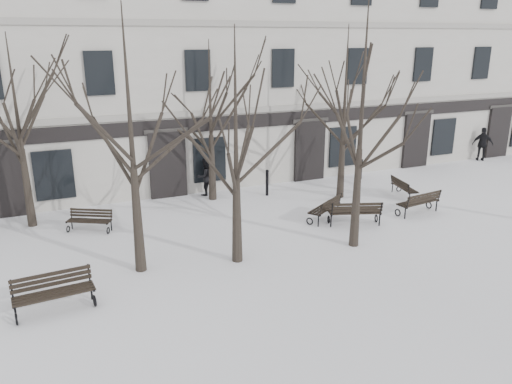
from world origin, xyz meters
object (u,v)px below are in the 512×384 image
tree_2 (363,98)px  bench_5 (403,187)px  tree_0 (129,112)px  bench_0 (54,291)px  bench_2 (419,202)px  bench_4 (326,207)px  tree_1 (236,121)px  bench_3 (90,220)px  bench_1 (355,212)px

tree_2 → bench_5: 7.65m
tree_0 → bench_0: size_ratio=3.78×
bench_2 → bench_4: bearing=-21.7°
bench_5 → bench_4: bearing=114.6°
tree_0 → tree_1: bearing=-10.3°
tree_0 → bench_5: (12.00, 2.68, -4.34)m
bench_5 → bench_3: bearing=95.5°
bench_2 → bench_0: bearing=1.2°
tree_1 → bench_1: 6.57m
tree_2 → bench_3: size_ratio=4.83×
tree_0 → bench_4: bearing=12.0°
tree_0 → bench_1: bearing=4.3°
bench_1 → tree_0: bearing=23.6°
bench_1 → bench_5: 4.44m
bench_3 → bench_0: bearing=-75.6°
bench_3 → bench_1: bearing=9.0°
tree_2 → bench_0: tree_2 is taller
tree_0 → tree_2: size_ratio=0.97×
bench_1 → bench_4: size_ratio=1.12×
tree_1 → bench_5: size_ratio=4.15×
bench_1 → bench_2: bench_1 is taller
bench_0 → bench_1: bearing=6.2°
tree_2 → bench_4: 5.13m
tree_2 → bench_1: 4.80m
tree_1 → tree_0: bearing=169.7°
tree_2 → bench_3: bearing=148.7°
bench_4 → tree_0: bearing=-20.8°
bench_0 → bench_5: bearing=11.0°
bench_2 → bench_3: (-12.19, 3.31, -0.08)m
tree_0 → bench_3: bearing=105.1°
bench_1 → tree_1: bearing=31.8°
bench_0 → bench_4: 10.34m
bench_0 → bench_5: 15.06m
bench_3 → tree_1: bearing=-19.2°
tree_2 → bench_1: bearing=55.3°
bench_4 → bench_3: bearing=-48.5°
bench_1 → bench_3: size_ratio=1.25×
bench_0 → bench_5: (14.48, 4.14, -0.09)m
bench_5 → tree_1: bearing=120.5°
tree_1 → bench_3: tree_1 is taller
bench_3 → bench_4: bearing=13.4°
tree_0 → bench_2: (11.12, 0.63, -4.27)m
tree_0 → bench_3: size_ratio=4.69×
bench_3 → bench_5: bearing=23.5°
bench_5 → bench_0: bearing=117.0°
bench_0 → bench_3: 5.59m
bench_1 → bench_3: bearing=-0.8°
bench_2 → bench_5: bench_2 is taller
tree_0 → bench_2: bearing=3.3°
bench_4 → bench_2: bearing=132.9°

